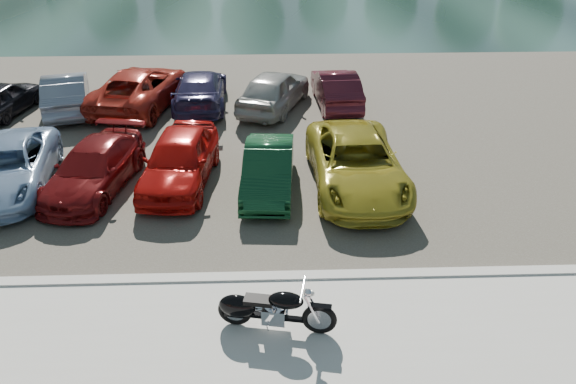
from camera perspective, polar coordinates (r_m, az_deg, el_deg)
The scene contains 16 objects.
ground at distance 11.13m, azimuth 3.90°, elevation -15.21°, with size 200.00×200.00×0.00m, color #595447.
promenade at distance 10.41m, azimuth 4.46°, elevation -18.87°, with size 60.00×6.00×0.10m, color beige.
kerb at distance 12.59m, azimuth 3.05°, elevation -8.58°, with size 60.00×0.30×0.14m, color beige.
parking_lot at distance 20.44m, azimuth 1.00°, elevation 7.00°, with size 60.00×18.00×0.04m, color #474239.
motorcycle at distance 11.01m, azimuth -2.29°, elevation -11.76°, with size 2.31×0.83×1.05m.
car_2 at distance 17.54m, azimuth -26.64°, elevation 2.23°, with size 2.23×4.84×1.35m, color #89A5C7.
car_3 at distance 16.65m, azimuth -19.11°, elevation 2.31°, with size 1.78×4.39×1.27m, color #630E0F.
car_4 at distance 16.28m, azimuth -10.97°, elevation 3.30°, with size 1.77×4.40×1.50m, color #A90E0B.
car_5 at distance 15.67m, azimuth -2.01°, elevation 2.29°, with size 1.34×3.85×1.27m, color #103B1F.
car_6 at distance 15.89m, azimuth 6.96°, elevation 2.93°, with size 2.46×5.33×1.48m, color #A39625.
car_8 at distance 23.52m, azimuth -27.03°, elevation 8.50°, with size 1.48×3.67×1.25m, color black.
car_9 at distance 22.92m, azimuth -21.62°, elevation 9.41°, with size 1.52×4.35×1.43m, color slate.
car_10 at distance 22.45m, azimuth -14.80°, elevation 10.21°, with size 2.49×5.39×1.50m, color #AA291C.
car_11 at distance 22.06m, azimuth -8.92°, elevation 10.31°, with size 1.92×4.71×1.37m, color #2B274D.
car_12 at distance 21.54m, azimuth -1.43°, elevation 10.35°, with size 1.76×4.37×1.49m, color #A3A39F.
car_13 at distance 22.00m, azimuth 4.90°, elevation 10.49°, with size 1.44×4.13×1.36m, color #48131D.
Camera 1 is at (-1.00, -7.88, 7.80)m, focal length 35.00 mm.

